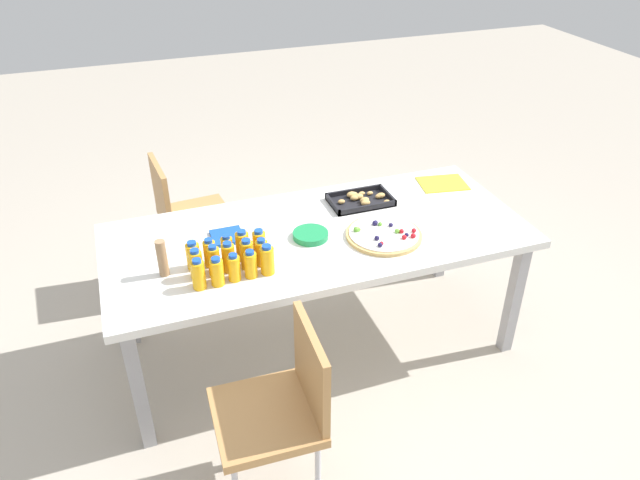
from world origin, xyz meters
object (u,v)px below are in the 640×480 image
chair_far_left (184,212)px  fruit_pizza (384,234)px  juice_bottle_4 (267,260)px  chair_near_left (283,403)px  paper_folder (443,183)px  juice_bottle_2 (234,268)px  juice_bottle_10 (193,256)px  juice_bottle_9 (262,253)px  juice_bottle_5 (196,265)px  juice_bottle_6 (214,261)px  juice_bottle_0 (198,275)px  juice_bottle_7 (228,258)px  juice_bottle_3 (251,264)px  juice_bottle_14 (259,244)px  juice_bottle_13 (242,246)px  juice_bottle_12 (227,249)px  napkin_stack (227,236)px  cardboard_tube (162,258)px  snack_tray (361,200)px  party_table (318,243)px  juice_bottle_8 (247,255)px  juice_bottle_11 (210,253)px  plate_stack (311,235)px

chair_far_left → fruit_pizza: bearing=35.7°
juice_bottle_4 → fruit_pizza: (0.61, 0.10, -0.05)m
chair_far_left → chair_near_left: 1.64m
fruit_pizza → chair_near_left: bearing=-137.5°
chair_far_left → paper_folder: bearing=62.6°
juice_bottle_2 → juice_bottle_10: size_ratio=0.97×
juice_bottle_9 → juice_bottle_4: bearing=-85.5°
juice_bottle_5 → juice_bottle_6: (0.08, -0.00, 0.00)m
juice_bottle_0 → juice_bottle_4: (0.30, 0.01, -0.00)m
juice_bottle_2 → juice_bottle_9: (0.14, 0.07, 0.00)m
juice_bottle_0 → juice_bottle_5: bearing=87.0°
juice_bottle_7 → paper_folder: size_ratio=0.56×
juice_bottle_3 → juice_bottle_4: size_ratio=0.93×
juice_bottle_9 → juice_bottle_14: 0.07m
juice_bottle_4 → fruit_pizza: bearing=9.5°
juice_bottle_0 → juice_bottle_7: 0.17m
juice_bottle_2 → chair_far_left: bearing=94.2°
juice_bottle_7 → juice_bottle_10: bearing=152.7°
juice_bottle_5 → juice_bottle_13: (0.22, 0.08, 0.00)m
juice_bottle_12 → napkin_stack: 0.21m
chair_far_left → cardboard_tube: size_ratio=4.78×
chair_far_left → juice_bottle_9: (0.22, -1.01, 0.29)m
juice_bottle_0 → juice_bottle_2: juice_bottle_0 is taller
juice_bottle_5 → juice_bottle_14: 0.31m
juice_bottle_9 → cardboard_tube: size_ratio=0.77×
snack_tray → paper_folder: (0.52, 0.04, -0.01)m
party_table → paper_folder: (0.84, 0.26, 0.07)m
juice_bottle_0 → juice_bottle_4: bearing=1.8°
juice_bottle_8 → juice_bottle_12: (-0.07, 0.08, -0.00)m
napkin_stack → paper_folder: bearing=7.1°
party_table → juice_bottle_6: (-0.54, -0.18, 0.13)m
juice_bottle_7 → snack_tray: size_ratio=0.45×
chair_far_left → juice_bottle_13: size_ratio=5.58×
juice_bottle_12 → juice_bottle_10: bearing=179.7°
juice_bottle_11 → juice_bottle_14: juice_bottle_14 is taller
juice_bottle_7 → juice_bottle_9: 0.15m
party_table → snack_tray: size_ratio=6.28×
juice_bottle_13 → fruit_pizza: 0.69m
chair_far_left → juice_bottle_12: (0.08, -0.93, 0.29)m
party_table → cardboard_tube: (-0.75, -0.11, 0.15)m
juice_bottle_10 → napkin_stack: size_ratio=0.91×
paper_folder → snack_tray: bearing=-175.3°
party_table → juice_bottle_10: (-0.62, -0.10, 0.13)m
juice_bottle_8 → juice_bottle_11: (-0.15, 0.07, -0.00)m
juice_bottle_7 → juice_bottle_14: juice_bottle_7 is taller
juice_bottle_6 → napkin_stack: bearing=67.7°
juice_bottle_0 → juice_bottle_8: 0.24m
juice_bottle_3 → juice_bottle_13: bearing=90.2°
plate_stack → juice_bottle_7: bearing=-162.0°
snack_tray → chair_far_left: bearing=144.8°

